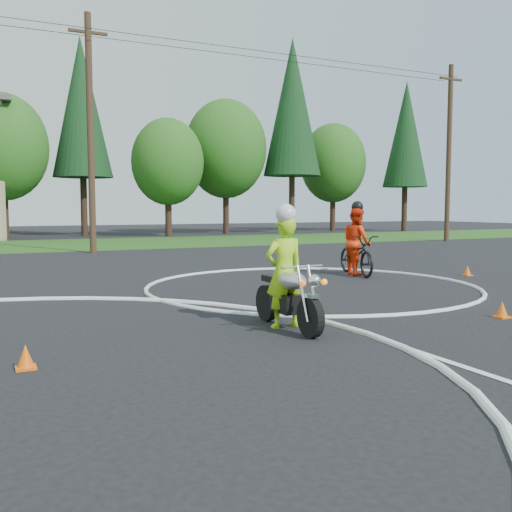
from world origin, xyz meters
name	(u,v)px	position (x,y,z in m)	size (l,w,h in m)	color
course_markings	(95,342)	(2.17, 4.35, 0.01)	(19.05, 19.05, 0.12)	silver
primary_motorcycle	(289,297)	(5.13, 3.93, 0.52)	(0.72, 2.05, 1.08)	black
rider_primary_grp	(284,268)	(5.13, 4.07, 0.97)	(0.67, 0.44, 2.01)	#98D616
rider_second_grp	(357,249)	(10.46, 9.52, 0.75)	(1.21, 2.33, 2.13)	black
traffic_cones	(326,309)	(6.22, 4.52, 0.14)	(20.53, 5.38, 0.30)	#EF5E0C
treeline	(199,141)	(14.78, 34.61, 6.62)	(38.20, 8.10, 14.52)	#382619
utility_poles	(90,130)	(5.00, 21.00, 5.20)	(41.60, 1.12, 10.00)	#473321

